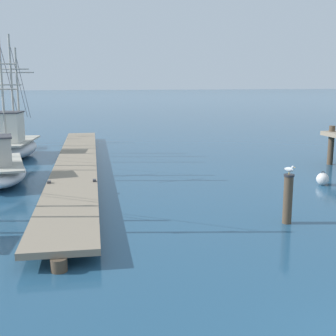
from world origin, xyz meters
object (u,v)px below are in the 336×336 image
at_px(fishing_boat_0, 13,143).
at_px(perched_seagull, 289,169).
at_px(mooring_buoy, 323,179).
at_px(mooring_piling, 288,198).

height_order(fishing_boat_0, perched_seagull, fishing_boat_0).
bearing_deg(perched_seagull, mooring_buoy, 48.06).
xyz_separation_m(perched_seagull, mooring_buoy, (3.68, 4.10, -1.34)).
relative_size(fishing_boat_0, mooring_piling, 4.44).
relative_size(fishing_boat_0, mooring_buoy, 11.45).
xyz_separation_m(fishing_boat_0, mooring_piling, (8.81, -13.37, -0.05)).
distance_m(fishing_boat_0, mooring_piling, 16.01).
xyz_separation_m(mooring_piling, perched_seagull, (-0.00, 0.01, 0.83)).
bearing_deg(fishing_boat_0, mooring_buoy, -36.57).
bearing_deg(mooring_buoy, perched_seagull, -131.94).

